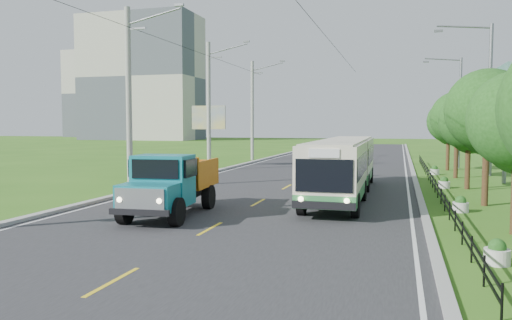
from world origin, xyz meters
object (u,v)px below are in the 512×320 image
at_px(streetlight_mid, 486,100).
at_px(planter_mid, 444,183).
at_px(tree_back, 449,124).
at_px(dump_truck, 171,181).
at_px(tree_fourth, 470,124).
at_px(planter_far, 435,171).
at_px(tree_fifth, 458,121).
at_px(pole_far, 253,110).
at_px(pole_mid, 209,105).
at_px(billboard_left, 209,121).
at_px(bus, 344,163).
at_px(pole_near, 129,97).
at_px(streetlight_far, 458,108).
at_px(tree_third, 488,115).
at_px(planter_front, 497,253).
at_px(planter_near, 461,205).
at_px(billboard_right, 499,97).

relative_size(streetlight_mid, planter_mid, 13.54).
xyz_separation_m(tree_back, dump_truck, (-12.27, -24.12, -2.28)).
xyz_separation_m(tree_fourth, planter_far, (-1.26, 7.86, -3.30)).
xyz_separation_m(tree_fifth, dump_truck, (-12.27, -18.12, -2.48)).
xyz_separation_m(pole_far, streetlight_mid, (18.90, -19.00, -0.19)).
bearing_deg(pole_far, tree_fourth, -46.15).
bearing_deg(streetlight_mid, tree_fourth, 169.85).
relative_size(pole_mid, planter_far, 14.93).
xyz_separation_m(billboard_left, bus, (12.99, -14.71, -2.20)).
bearing_deg(billboard_left, tree_fifth, -11.28).
distance_m(tree_fourth, tree_fifth, 6.01).
xyz_separation_m(pole_near, tree_fourth, (18.12, 5.14, -1.51)).
distance_m(pole_near, dump_truck, 9.84).
height_order(tree_fifth, planter_far, tree_fifth).
distance_m(streetlight_far, dump_truck, 29.29).
xyz_separation_m(tree_third, planter_front, (-1.26, -10.14, -3.70)).
bearing_deg(streetlight_mid, tree_back, 93.70).
bearing_deg(planter_far, pole_mid, -176.61).
height_order(pole_far, tree_back, pole_far).
relative_size(tree_fifth, bus, 0.40).
height_order(pole_mid, planter_near, pole_mid).
bearing_deg(bus, pole_far, 115.82).
bearing_deg(planter_far, billboard_left, 173.69).
relative_size(planter_near, billboard_right, 0.09).
xyz_separation_m(pole_near, billboard_left, (-1.24, 15.00, -1.23)).
relative_size(pole_near, planter_mid, 14.93).
distance_m(pole_mid, tree_third, 22.25).
height_order(tree_third, streetlight_mid, streetlight_mid).
relative_size(billboard_left, bus, 0.36).
bearing_deg(pole_near, planter_front, -33.12).
bearing_deg(streetlight_far, dump_truck, -116.67).
bearing_deg(streetlight_far, planter_far, -108.80).
bearing_deg(pole_near, tree_third, -2.71).
distance_m(pole_near, streetlight_mid, 19.56).
bearing_deg(planter_near, streetlight_far, 84.70).
distance_m(tree_fourth, billboard_left, 21.72).
height_order(planter_front, planter_near, same).
bearing_deg(planter_front, billboard_right, 80.45).
xyz_separation_m(pole_far, tree_back, (18.12, -6.86, -1.44)).
distance_m(tree_fifth, billboard_right, 2.87).
distance_m(pole_far, streetlight_mid, 26.80).
bearing_deg(tree_fifth, pole_far, 144.64).
distance_m(planter_front, billboard_left, 31.88).
height_order(billboard_left, dump_truck, billboard_left).
relative_size(pole_mid, dump_truck, 1.69).
bearing_deg(tree_fourth, billboard_left, 153.01).
bearing_deg(tree_back, streetlight_mid, -86.30).
bearing_deg(dump_truck, tree_fifth, 51.66).
bearing_deg(planter_far, pole_near, -142.37).
xyz_separation_m(tree_fourth, streetlight_mid, (0.79, -0.14, 1.32)).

